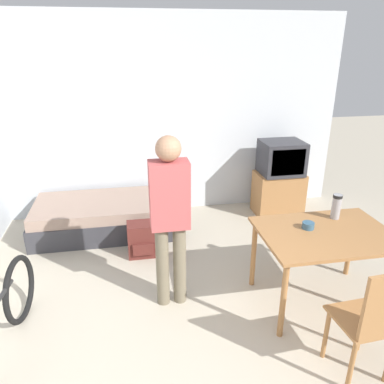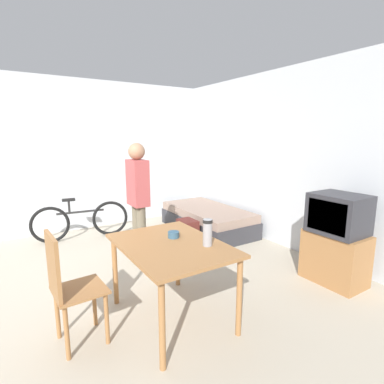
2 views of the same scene
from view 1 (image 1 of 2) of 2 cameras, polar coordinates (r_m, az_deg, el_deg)
The scene contains 9 objects.
wall_back at distance 5.22m, azimuth -5.30°, elevation 11.15°, with size 5.18×0.06×2.70m.
daybed at distance 5.01m, azimuth -12.87°, elevation -3.58°, with size 1.84×0.94×0.42m.
tv at distance 5.42m, azimuth 13.19°, elevation 2.00°, with size 0.66×0.48×1.06m.
dining_table at distance 3.60m, azimuth 19.66°, elevation -6.99°, with size 1.18×0.85×0.74m.
wooden_chair at distance 3.00m, azimuth 25.83°, elevation -17.05°, with size 0.42×0.42×0.97m.
person_standing at distance 3.27m, azimuth -3.40°, elevation -3.09°, with size 0.34×0.22×1.62m.
thermos_flask at distance 3.80m, azimuth 21.15°, elevation -1.91°, with size 0.09×0.09×0.24m.
mate_bowl at distance 3.56m, azimuth 17.28°, elevation -4.88°, with size 0.11×0.11×0.06m.
backpack at distance 4.39m, azimuth -7.58°, elevation -7.17°, with size 0.33×0.27×0.40m.
Camera 1 is at (-0.45, -1.32, 2.32)m, focal length 35.00 mm.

